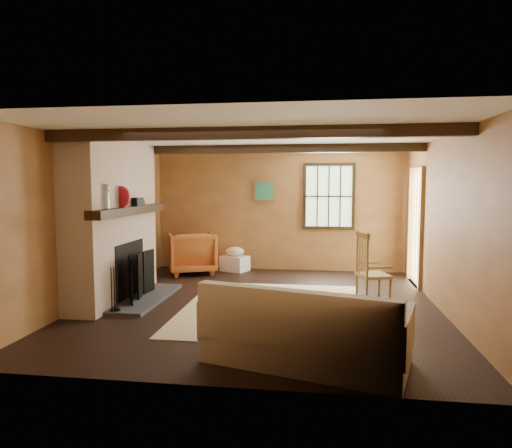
% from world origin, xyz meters
% --- Properties ---
extents(ground, '(5.50, 5.50, 0.00)m').
position_xyz_m(ground, '(0.00, 0.00, 0.00)').
color(ground, black).
rests_on(ground, ground).
extents(room_envelope, '(5.02, 5.52, 2.44)m').
position_xyz_m(room_envelope, '(0.22, 0.26, 1.63)').
color(room_envelope, '#AD713D').
rests_on(room_envelope, ground).
extents(fireplace, '(1.02, 2.30, 2.40)m').
position_xyz_m(fireplace, '(-2.23, -0.00, 1.10)').
color(fireplace, '#A1553E').
rests_on(fireplace, ground).
extents(rug, '(2.50, 3.00, 0.01)m').
position_xyz_m(rug, '(0.20, -0.20, 0.00)').
color(rug, tan).
rests_on(rug, ground).
extents(rocking_chair, '(0.85, 0.62, 1.06)m').
position_xyz_m(rocking_chair, '(1.58, 0.31, 0.45)').
color(rocking_chair, tan).
rests_on(rocking_chair, ground).
extents(sofa, '(2.12, 1.36, 0.79)m').
position_xyz_m(sofa, '(0.70, -2.13, 0.28)').
color(sofa, beige).
rests_on(sofa, ground).
extents(firewood_pile, '(0.58, 0.11, 0.21)m').
position_xyz_m(firewood_pile, '(-1.86, 2.60, 0.11)').
color(firewood_pile, brown).
rests_on(firewood_pile, ground).
extents(laundry_basket, '(0.61, 0.55, 0.30)m').
position_xyz_m(laundry_basket, '(-0.86, 2.46, 0.15)').
color(laundry_basket, white).
rests_on(laundry_basket, ground).
extents(basket_pillow, '(0.40, 0.33, 0.19)m').
position_xyz_m(basket_pillow, '(-0.86, 2.46, 0.39)').
color(basket_pillow, beige).
rests_on(basket_pillow, laundry_basket).
extents(armchair, '(1.15, 1.17, 0.82)m').
position_xyz_m(armchair, '(-1.64, 2.11, 0.41)').
color(armchair, '#BF6026').
rests_on(armchair, ground).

